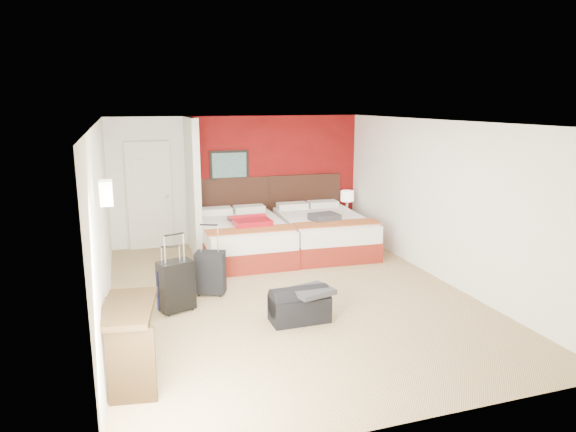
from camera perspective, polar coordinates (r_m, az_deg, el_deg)
name	(u,v)px	position (r m, az deg, el deg)	size (l,w,h in m)	color
ground	(289,295)	(7.63, 0.16, -8.73)	(6.50, 6.50, 0.00)	tan
room_walls	(178,199)	(8.35, -12.13, 1.84)	(5.02, 6.52, 2.50)	white
red_accent_panel	(275,178)	(10.52, -1.46, 4.26)	(3.50, 0.04, 2.50)	maroon
partition_wall	(193,187)	(9.56, -10.49, 3.21)	(0.12, 1.20, 2.50)	silver
entry_door	(149,196)	(10.11, -15.11, 2.19)	(0.82, 0.06, 2.05)	silver
bed_left	(243,239)	(9.39, -5.00, -2.60)	(1.50, 2.14, 0.64)	white
bed_right	(323,233)	(9.82, 3.91, -1.89)	(1.51, 2.16, 0.65)	white
red_suitcase_open	(249,220)	(9.23, -4.30, -0.45)	(0.64, 0.88, 0.11)	#A30E1A
jacket_bundle	(324,217)	(9.42, 4.06, -0.11)	(0.50, 0.40, 0.12)	#3E3E44
nightstand	(347,225)	(10.79, 6.51, -1.03)	(0.36, 0.36, 0.50)	black
table_lamp	(347,202)	(10.69, 6.57, 1.52)	(0.27, 0.27, 0.48)	white
suitcase_black	(176,287)	(7.12, -12.29, -7.74)	(0.45, 0.28, 0.67)	black
suitcase_charcoal	(211,274)	(7.64, -8.59, -6.39)	(0.42, 0.26, 0.61)	black
suitcase_navy	(172,290)	(7.22, -12.70, -7.99)	(0.39, 0.24, 0.54)	black
duffel_bag	(299,307)	(6.71, 1.28, -10.07)	(0.75, 0.40, 0.38)	black
jacket_draped	(312,291)	(6.63, 2.67, -8.29)	(0.50, 0.42, 0.07)	#323337
desk	(130,344)	(5.52, -17.11, -13.37)	(0.49, 0.98, 0.82)	#302010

